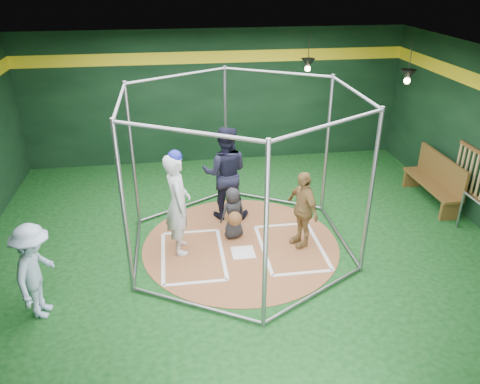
{
  "coord_description": "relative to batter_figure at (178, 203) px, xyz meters",
  "views": [
    {
      "loc": [
        -1.15,
        -7.65,
        4.94
      ],
      "look_at": [
        0.0,
        0.1,
        1.1
      ],
      "focal_mm": 35.0,
      "sensor_mm": 36.0,
      "label": 1
    }
  ],
  "objects": [
    {
      "name": "room_shell",
      "position": [
        1.16,
        0.0,
        0.74
      ],
      "size": [
        10.1,
        9.1,
        3.53
      ],
      "color": "#0C3711",
      "rests_on": "ground"
    },
    {
      "name": "clay_disc",
      "position": [
        1.16,
        -0.0,
        -1.01
      ],
      "size": [
        3.8,
        3.8,
        0.01
      ],
      "primitive_type": "cylinder",
      "color": "#975B36",
      "rests_on": "ground"
    },
    {
      "name": "home_plate",
      "position": [
        1.16,
        -0.3,
        -1.0
      ],
      "size": [
        0.43,
        0.43,
        0.01
      ],
      "primitive_type": "cube",
      "color": "white",
      "rests_on": "clay_disc"
    },
    {
      "name": "batter_box_left",
      "position": [
        0.21,
        -0.25,
        -1.0
      ],
      "size": [
        1.17,
        1.77,
        0.01
      ],
      "color": "white",
      "rests_on": "clay_disc"
    },
    {
      "name": "batter_box_right",
      "position": [
        2.11,
        -0.25,
        -1.0
      ],
      "size": [
        1.17,
        1.77,
        0.01
      ],
      "color": "white",
      "rests_on": "clay_disc"
    },
    {
      "name": "batting_cage",
      "position": [
        1.16,
        -0.0,
        0.49
      ],
      "size": [
        4.05,
        4.67,
        3.0
      ],
      "color": "gray",
      "rests_on": "ground"
    },
    {
      "name": "bat_rack",
      "position": [
        6.09,
        0.4,
        0.04
      ],
      "size": [
        0.07,
        1.25,
        0.98
      ],
      "color": "brown",
      "rests_on": "room_shell"
    },
    {
      "name": "pendant_lamp_near",
      "position": [
        3.36,
        3.6,
        1.73
      ],
      "size": [
        0.34,
        0.34,
        0.9
      ],
      "color": "black",
      "rests_on": "room_shell"
    },
    {
      "name": "pendant_lamp_far",
      "position": [
        5.16,
        2.0,
        1.73
      ],
      "size": [
        0.34,
        0.34,
        0.9
      ],
      "color": "black",
      "rests_on": "room_shell"
    },
    {
      "name": "batter_figure",
      "position": [
        0.0,
        0.0,
        0.0
      ],
      "size": [
        0.52,
        0.75,
        2.03
      ],
      "color": "silver",
      "rests_on": "clay_disc"
    },
    {
      "name": "visitor_leopard",
      "position": [
        2.32,
        -0.14,
        -0.24
      ],
      "size": [
        0.65,
        0.97,
        1.52
      ],
      "primitive_type": "imported",
      "rotation": [
        0.0,
        0.0,
        -1.23
      ],
      "color": "tan",
      "rests_on": "clay_disc"
    },
    {
      "name": "catcher_figure",
      "position": [
        1.06,
        0.3,
        -0.47
      ],
      "size": [
        0.6,
        0.64,
        1.06
      ],
      "color": "black",
      "rests_on": "clay_disc"
    },
    {
      "name": "umpire",
      "position": [
        1.02,
        1.21,
        0.0
      ],
      "size": [
        1.09,
        0.91,
        2.01
      ],
      "primitive_type": "imported",
      "rotation": [
        0.0,
        0.0,
        2.98
      ],
      "color": "black",
      "rests_on": "clay_disc"
    },
    {
      "name": "bystander_blue",
      "position": [
        -2.17,
        -1.5,
        -0.23
      ],
      "size": [
        0.72,
        1.09,
        1.58
      ],
      "primitive_type": "imported",
      "rotation": [
        0.0,
        0.0,
        1.43
      ],
      "color": "#A8C3DE",
      "rests_on": "ground"
    },
    {
      "name": "dugout_bench",
      "position": [
        5.8,
        1.18,
        -0.45
      ],
      "size": [
        0.44,
        1.9,
        1.11
      ],
      "color": "brown",
      "rests_on": "ground"
    },
    {
      "name": "steel_railing",
      "position": [
        5.71,
        -0.45,
        -0.46
      ],
      "size": [
        0.05,
        0.97,
        0.83
      ],
      "color": "gray",
      "rests_on": "ground"
    }
  ]
}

